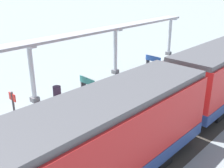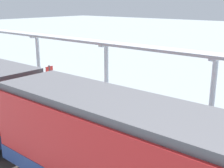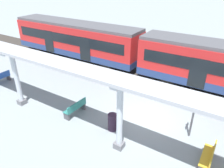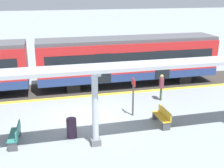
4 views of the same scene
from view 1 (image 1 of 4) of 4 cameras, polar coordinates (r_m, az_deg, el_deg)
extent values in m
plane|color=gray|center=(14.91, -9.94, -7.12)|extent=(176.00, 176.00, 0.00)
cube|color=yellow|center=(12.76, -0.76, -12.05)|extent=(0.40, 37.79, 0.01)
cube|color=#38332D|center=(11.80, 5.76, -15.29)|extent=(3.20, 49.79, 0.01)
cube|color=black|center=(19.28, 20.93, 5.59)|extent=(0.03, 11.92, 0.84)
cube|color=black|center=(17.53, 17.85, 2.57)|extent=(0.04, 1.10, 2.00)
cube|color=black|center=(15.84, 18.33, -4.87)|extent=(2.21, 0.90, 0.64)
cube|color=red|center=(8.48, -10.56, -15.90)|extent=(2.60, 12.95, 2.60)
cube|color=#515156|center=(7.71, -11.27, -7.45)|extent=(2.39, 12.95, 0.24)
cube|color=black|center=(9.24, -15.65, -10.64)|extent=(0.03, 11.92, 0.84)
cube|color=black|center=(10.59, -5.33, -9.00)|extent=(0.04, 1.10, 2.00)
cube|color=black|center=(11.82, 6.75, -13.39)|extent=(2.21, 0.90, 0.64)
cube|color=slate|center=(27.31, 11.69, 6.31)|extent=(0.44, 0.44, 0.30)
cylinder|color=silver|center=(26.93, 11.96, 9.79)|extent=(0.28, 0.28, 3.09)
cube|color=silver|center=(26.67, 12.23, 13.16)|extent=(1.10, 0.36, 0.12)
cube|color=slate|center=(21.43, 0.69, 2.62)|extent=(0.44, 0.44, 0.30)
cylinder|color=silver|center=(20.95, 0.71, 7.02)|extent=(0.28, 0.28, 3.09)
cube|color=silver|center=(20.61, 0.73, 11.34)|extent=(1.10, 0.36, 0.12)
cube|color=slate|center=(17.21, -15.81, -3.07)|extent=(0.44, 0.44, 0.30)
cylinder|color=silver|center=(16.60, -16.39, 2.27)|extent=(0.28, 0.28, 3.09)
cube|color=silver|center=(16.18, -16.98, 7.65)|extent=(1.10, 0.36, 0.12)
cube|color=#A8AAB2|center=(16.17, -16.91, 8.16)|extent=(1.20, 30.38, 0.16)
cube|color=#2C7C73|center=(18.31, -4.73, 0.18)|extent=(1.52, 0.52, 0.04)
cube|color=#2C7C73|center=(18.12, -5.22, 0.68)|extent=(1.50, 0.14, 0.40)
cube|color=#4C4C51|center=(18.89, -5.99, 0.06)|extent=(0.12, 0.40, 0.42)
cube|color=#4C4C51|center=(17.91, -3.36, -1.06)|extent=(0.12, 0.40, 0.42)
cube|color=#2953AA|center=(23.61, 8.81, 4.88)|extent=(1.50, 0.45, 0.04)
cube|color=#2953AA|center=(23.40, 8.57, 5.31)|extent=(1.50, 0.07, 0.40)
cube|color=#4C4C51|center=(24.05, 7.48, 4.69)|extent=(0.10, 0.40, 0.42)
cube|color=#4C4C51|center=(23.32, 10.12, 4.00)|extent=(0.10, 0.40, 0.42)
cylinder|color=#2E1E31|center=(16.81, -11.38, -2.02)|extent=(0.48, 0.48, 0.96)
cylinder|color=#4C4C51|center=(13.59, -19.65, -5.85)|extent=(0.10, 0.10, 2.20)
cube|color=red|center=(13.24, -20.10, -2.57)|extent=(0.56, 0.04, 0.36)
camera|label=2|loc=(20.16, 46.12, 12.58)|focal=46.99mm
camera|label=3|loc=(20.83, -38.14, 18.26)|focal=34.47mm
camera|label=4|loc=(27.03, -26.94, 18.57)|focal=46.14mm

